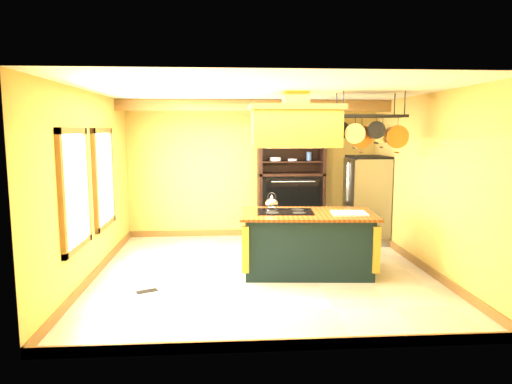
{
  "coord_description": "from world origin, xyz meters",
  "views": [
    {
      "loc": [
        -0.57,
        -6.68,
        2.15
      ],
      "look_at": [
        -0.09,
        0.3,
        1.2
      ],
      "focal_mm": 32.0,
      "sensor_mm": 36.0,
      "label": 1
    }
  ],
  "objects": [
    {
      "name": "pot_rack",
      "position": [
        1.58,
        -0.02,
        2.22
      ],
      "size": [
        1.09,
        0.5,
        0.82
      ],
      "color": "black",
      "rests_on": "ceiling"
    },
    {
      "name": "wall_left",
      "position": [
        -2.5,
        0.0,
        1.35
      ],
      "size": [
        0.02,
        5.0,
        2.7
      ],
      "primitive_type": "cube",
      "color": "gold",
      "rests_on": "floor"
    },
    {
      "name": "window_near",
      "position": [
        -2.47,
        -0.8,
        1.4
      ],
      "size": [
        0.06,
        1.06,
        1.56
      ],
      "color": "brown",
      "rests_on": "wall_left"
    },
    {
      "name": "range_hood",
      "position": [
        0.47,
        -0.02,
        2.23
      ],
      "size": [
        1.34,
        0.76,
        0.8
      ],
      "color": "gold",
      "rests_on": "ceiling"
    },
    {
      "name": "wall_back",
      "position": [
        0.0,
        2.5,
        1.35
      ],
      "size": [
        5.0,
        0.02,
        2.7
      ],
      "primitive_type": "cube",
      "color": "gold",
      "rests_on": "floor"
    },
    {
      "name": "window_far",
      "position": [
        -2.47,
        0.6,
        1.4
      ],
      "size": [
        0.06,
        1.06,
        1.56
      ],
      "color": "brown",
      "rests_on": "wall_left"
    },
    {
      "name": "wall_right",
      "position": [
        2.5,
        0.0,
        1.35
      ],
      "size": [
        0.02,
        5.0,
        2.7
      ],
      "primitive_type": "cube",
      "color": "gold",
      "rests_on": "floor"
    },
    {
      "name": "floor_register",
      "position": [
        -1.63,
        -0.71,
        0.01
      ],
      "size": [
        0.3,
        0.23,
        0.01
      ],
      "primitive_type": "cube",
      "rotation": [
        0.0,
        0.0,
        0.43
      ],
      "color": "black",
      "rests_on": "floor"
    },
    {
      "name": "wall_front",
      "position": [
        0.0,
        -2.5,
        1.35
      ],
      "size": [
        5.0,
        0.02,
        2.7
      ],
      "primitive_type": "cube",
      "color": "gold",
      "rests_on": "floor"
    },
    {
      "name": "ceiling_beam",
      "position": [
        0.0,
        1.7,
        2.59
      ],
      "size": [
        5.0,
        0.15,
        0.2
      ],
      "primitive_type": "cube",
      "color": "brown",
      "rests_on": "ceiling"
    },
    {
      "name": "ceiling",
      "position": [
        0.0,
        0.0,
        2.7
      ],
      "size": [
        5.0,
        5.0,
        0.0
      ],
      "primitive_type": "plane",
      "rotation": [
        3.14,
        0.0,
        0.0
      ],
      "color": "white",
      "rests_on": "wall_back"
    },
    {
      "name": "refrigerator",
      "position": [
        2.13,
        1.76,
        0.79
      ],
      "size": [
        0.71,
        0.83,
        1.62
      ],
      "color": "gray",
      "rests_on": "floor"
    },
    {
      "name": "hutch",
      "position": [
        0.74,
        2.25,
        0.88
      ],
      "size": [
        1.29,
        0.59,
        2.28
      ],
      "color": "black",
      "rests_on": "floor"
    },
    {
      "name": "floor",
      "position": [
        0.0,
        0.0,
        0.0
      ],
      "size": [
        5.0,
        5.0,
        0.0
      ],
      "primitive_type": "plane",
      "color": "beige",
      "rests_on": "ground"
    },
    {
      "name": "kitchen_island",
      "position": [
        0.66,
        -0.02,
        0.47
      ],
      "size": [
        2.07,
        1.25,
        1.11
      ],
      "rotation": [
        0.0,
        0.0,
        -0.07
      ],
      "color": "black",
      "rests_on": "floor"
    }
  ]
}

